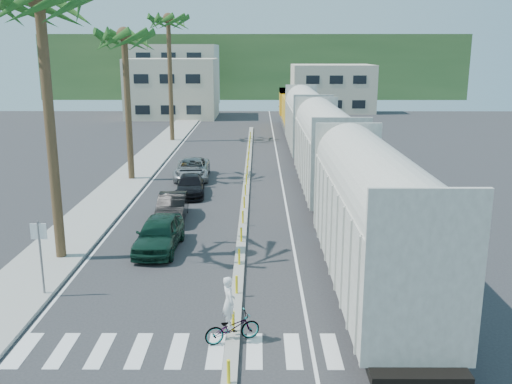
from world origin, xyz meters
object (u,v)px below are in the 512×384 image
car_second (172,207)px  car_lead (159,234)px  cyclist (231,322)px  street_sign (40,247)px

car_second → car_lead: bearing=-91.2°
car_second → cyclist: cyclist is taller
street_sign → cyclist: street_sign is taller
car_lead → cyclist: 9.44m
street_sign → cyclist: bearing=-25.1°
car_lead → cyclist: (3.77, -8.65, -0.10)m
street_sign → car_second: bearing=71.7°
street_sign → car_lead: street_sign is taller
street_sign → car_second: (3.38, 10.20, -1.26)m
cyclist → car_second: bearing=-5.5°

